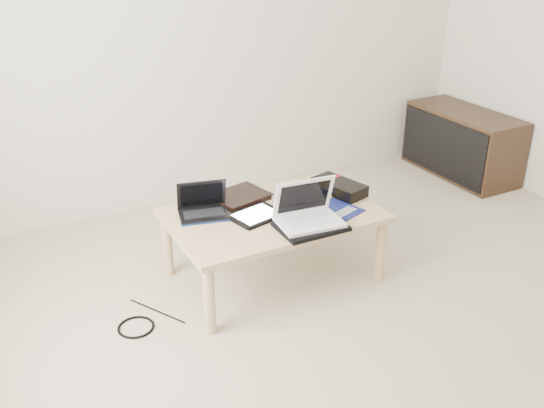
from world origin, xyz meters
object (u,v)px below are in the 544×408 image
media_cabinet (462,143)px  coffee_table (273,220)px  white_laptop (308,213)px  netbook (203,208)px  gpu_box (339,187)px

media_cabinet → coffee_table: bearing=-161.7°
coffee_table → white_laptop: size_ratio=3.26×
netbook → gpu_box: bearing=-7.1°
white_laptop → gpu_box: white_laptop is taller
coffee_table → netbook: 0.38m
coffee_table → white_laptop: (0.09, -0.21, 0.11)m
white_laptop → media_cabinet: bearing=24.5°
media_cabinet → white_laptop: white_laptop is taller
netbook → gpu_box: 0.79m
coffee_table → gpu_box: (0.45, 0.05, 0.08)m
coffee_table → netbook: bearing=155.9°
media_cabinet → netbook: bearing=-167.7°
media_cabinet → gpu_box: 1.67m
media_cabinet → netbook: size_ratio=3.05×
coffee_table → media_cabinet: size_ratio=1.22×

